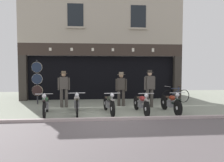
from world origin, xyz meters
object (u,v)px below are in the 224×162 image
object	(u,v)px
motorcycle_center	(109,103)
advert_board_near	(144,72)
motorcycle_center_left	(77,103)
salesman_left	(64,87)
salesman_right	(150,87)
tyre_sign_pole	(37,79)
shopkeeper_center	(121,87)
motorcycle_left	(46,104)
leaning_bicycle	(176,96)
motorcycle_right	(171,103)
motorcycle_center_right	(141,103)

from	to	relation	value
motorcycle_center	advert_board_near	size ratio (longest dim) A/B	1.94
motorcycle_center_left	salesman_left	world-z (taller)	salesman_left
motorcycle_center_left	salesman_right	distance (m)	3.55
tyre_sign_pole	shopkeeper_center	bearing A→B (deg)	-11.28
motorcycle_left	leaning_bicycle	distance (m)	6.80
advert_board_near	salesman_right	bearing A→B (deg)	-98.58
salesman_left	advert_board_near	xyz separation A→B (m)	(4.50, 2.59, 0.65)
motorcycle_center	advert_board_near	world-z (taller)	advert_board_near
motorcycle_center_left	motorcycle_center	size ratio (longest dim) A/B	1.04
salesman_left	leaning_bicycle	size ratio (longest dim) A/B	0.99
motorcycle_left	motorcycle_right	world-z (taller)	motorcycle_left
salesman_right	advert_board_near	bearing A→B (deg)	-109.68
motorcycle_center_right	tyre_sign_pole	distance (m)	5.59
motorcycle_left	motorcycle_right	xyz separation A→B (m)	(5.06, 0.02, -0.01)
motorcycle_center	salesman_left	distance (m)	2.61
salesman_right	advert_board_near	world-z (taller)	advert_board_near
salesman_left	leaning_bicycle	xyz separation A→B (m)	(5.84, 0.82, -0.58)
motorcycle_left	advert_board_near	distance (m)	6.67
leaning_bicycle	advert_board_near	bearing A→B (deg)	21.47
motorcycle_center_left	advert_board_near	distance (m)	5.72
salesman_left	leaning_bicycle	bearing A→B (deg)	-178.42
motorcycle_center	salesman_right	xyz separation A→B (m)	(2.02, 1.15, 0.56)
motorcycle_center_right	advert_board_near	distance (m)	4.57
motorcycle_left	salesman_right	bearing A→B (deg)	-172.08
motorcycle_right	motorcycle_center_right	bearing A→B (deg)	-3.06
motorcycle_center_left	motorcycle_center	world-z (taller)	motorcycle_center_left
shopkeeper_center	tyre_sign_pole	distance (m)	4.35
motorcycle_center	shopkeeper_center	xyz separation A→B (m)	(0.74, 1.71, 0.52)
motorcycle_center	leaning_bicycle	xyz separation A→B (m)	(3.81, 2.38, -0.04)
motorcycle_left	motorcycle_center	xyz separation A→B (m)	(2.50, 0.15, -0.01)
salesman_right	motorcycle_left	bearing A→B (deg)	4.90
motorcycle_right	salesman_right	xyz separation A→B (m)	(-0.55, 1.27, 0.56)
motorcycle_center	tyre_sign_pole	xyz separation A→B (m)	(-3.51, 2.56, 0.87)
motorcycle_left	leaning_bicycle	bearing A→B (deg)	-166.24
shopkeeper_center	advert_board_near	size ratio (longest dim) A/B	1.64
salesman_left	motorcycle_left	bearing A→B (deg)	68.12
motorcycle_center	salesman_right	size ratio (longest dim) A/B	1.12
shopkeeper_center	leaning_bicycle	world-z (taller)	shopkeeper_center
salesman_left	shopkeeper_center	bearing A→B (deg)	176.64
salesman_right	leaning_bicycle	distance (m)	2.26
motorcycle_center_left	motorcycle_center_right	distance (m)	2.63
motorcycle_left	tyre_sign_pole	bearing A→B (deg)	-77.43
leaning_bicycle	motorcycle_left	bearing A→B (deg)	96.19
shopkeeper_center	salesman_right	bearing A→B (deg)	168.17
motorcycle_center	leaning_bicycle	distance (m)	4.49
motorcycle_center	leaning_bicycle	world-z (taller)	leaning_bicycle
salesman_right	leaning_bicycle	world-z (taller)	salesman_right
motorcycle_center_left	motorcycle_right	xyz separation A→B (m)	(3.87, -0.14, -0.01)
salesman_left	tyre_sign_pole	bearing A→B (deg)	-40.24
motorcycle_center_right	leaning_bicycle	distance (m)	3.52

